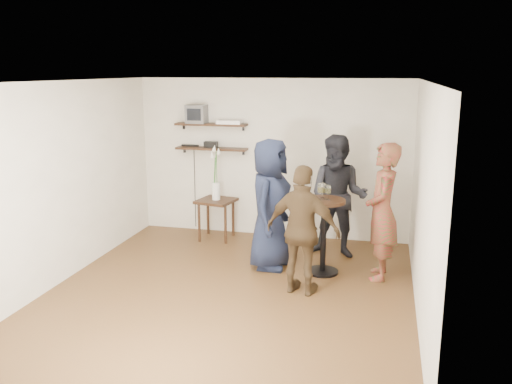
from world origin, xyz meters
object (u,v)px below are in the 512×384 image
person_dark (338,197)px  person_brown (303,231)px  crt_monitor (197,114)px  side_table (216,206)px  person_plaid (382,212)px  radio (211,145)px  dvd_deck (230,122)px  person_navy (270,204)px  drinks_table (324,226)px

person_dark → person_brown: 1.52m
crt_monitor → side_table: crt_monitor is taller
side_table → person_plaid: bearing=-22.9°
crt_monitor → person_plaid: (3.05, -1.44, -1.11)m
person_dark → person_brown: bearing=-92.0°
crt_monitor → person_dark: crt_monitor is taller
crt_monitor → person_brown: 3.28m
radio → side_table: (0.18, -0.32, -0.96)m
crt_monitor → person_dark: (2.41, -0.70, -1.11)m
dvd_deck → person_navy: bearing=-54.9°
dvd_deck → person_plaid: (2.49, -1.44, -0.99)m
dvd_deck → drinks_table: 2.57m
person_dark → radio: bearing=171.3°
dvd_deck → drinks_table: (1.73, -1.45, -1.23)m
dvd_deck → radio: bearing=180.0°
person_dark → crt_monitor: bearing=172.9°
drinks_table → person_plaid: person_plaid is taller
crt_monitor → person_plaid: bearing=-25.2°
crt_monitor → dvd_deck: (0.56, 0.00, -0.12)m
crt_monitor → side_table: 1.55m
radio → person_brown: bearing=-49.2°
person_dark → person_navy: size_ratio=1.00×
radio → dvd_deck: bearing=0.0°
crt_monitor → radio: crt_monitor is taller
person_dark → person_navy: 1.11m
crt_monitor → side_table: (0.41, -0.32, -1.46)m
side_table → person_brown: person_brown is taller
radio → person_navy: person_navy is taller
person_plaid → person_brown: bearing=-52.0°
dvd_deck → person_navy: size_ratio=0.22×
person_plaid → crt_monitor: bearing=-116.1°
side_table → person_navy: 1.59m
side_table → drinks_table: (1.88, -1.13, 0.11)m
side_table → person_dark: bearing=-10.7°
drinks_table → person_brown: size_ratio=0.64×
crt_monitor → drinks_table: bearing=-32.3°
dvd_deck → side_table: bearing=-115.8°
dvd_deck → person_plaid: bearing=-30.0°
person_dark → person_brown: size_ratio=1.12×
radio → drinks_table: 2.66m
side_table → person_plaid: 2.89m
radio → person_plaid: bearing=-27.0°
crt_monitor → dvd_deck: bearing=0.0°
drinks_table → person_plaid: 0.80m
person_brown → person_plaid: bearing=-128.0°
radio → person_plaid: (2.82, -1.44, -0.61)m
person_plaid → drinks_table: bearing=-90.0°
drinks_table → person_dark: 0.80m
dvd_deck → person_navy: 1.96m
side_table → dvd_deck: bearing=64.2°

